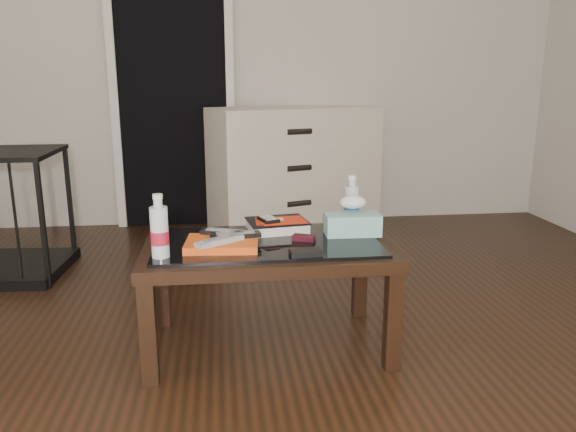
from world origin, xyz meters
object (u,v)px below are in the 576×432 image
Objects in this scene: tissue_box at (352,224)px; textbook at (277,225)px; coffee_table at (267,256)px; dresser at (294,169)px; water_bottle_right at (352,202)px; water_bottle_left at (159,226)px.

textbook is at bearing 163.37° from tissue_box.
textbook is (0.06, 0.15, 0.09)m from coffee_table.
dresser is 1.74m from textbook.
water_bottle_right is at bearing 80.76° from tissue_box.
coffee_table is 0.45m from water_bottle_right.
water_bottle_right is at bearing -9.43° from textbook.
coffee_table is at bearing -118.85° from dresser.
dresser reaches higher than water_bottle_left.
dresser is 5.44× the size of water_bottle_right.
coffee_table is 4.00× the size of textbook.
water_bottle_left is 0.85m from water_bottle_right.
textbook is 1.09× the size of tissue_box.
coffee_table is at bearing -119.06° from textbook.
coffee_table is 0.19m from textbook.
textbook is at bearing 179.13° from water_bottle_right.
dresser is 1.82m from tissue_box.
coffee_table is 0.39m from tissue_box.
coffee_table is 4.20× the size of water_bottle_left.
water_bottle_left is (-0.47, -0.31, 0.10)m from textbook.
tissue_box is at bearing -26.56° from textbook.
tissue_box reaches higher than textbook.
textbook reaches higher than coffee_table.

